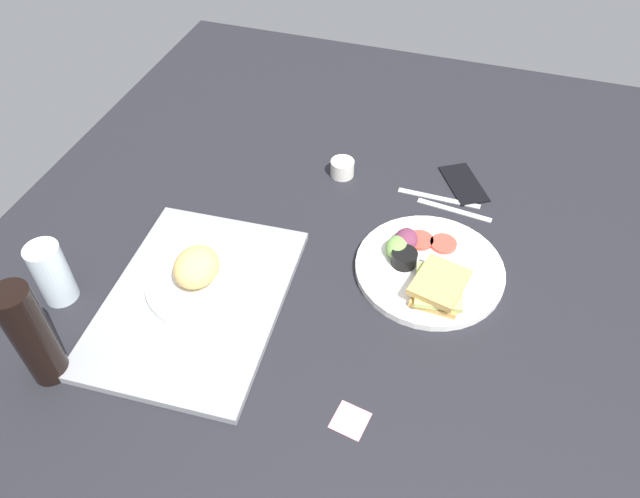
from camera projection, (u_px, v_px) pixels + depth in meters
ground_plane at (331, 277)px, 122.51cm from camera, size 190.00×150.00×3.00cm
serving_tray at (196, 300)px, 115.43cm from camera, size 46.88×35.61×1.60cm
bread_plate_near at (199, 275)px, 115.26cm from camera, size 21.64×21.64×8.19cm
plate_with_salad at (427, 268)px, 120.09cm from camera, size 30.18×30.18×5.40cm
drinking_glass at (52, 273)px, 112.46cm from camera, size 6.52×6.52×13.27cm
soda_bottle at (32, 335)px, 97.51cm from camera, size 6.40×6.40×21.56cm
espresso_cup at (342, 168)px, 141.85cm from camera, size 5.60×5.60×4.00cm
fork at (454, 210)px, 134.21cm from camera, size 3.27×17.05×0.50cm
knife at (439, 198)px, 137.04cm from camera, size 1.65×19.02×0.50cm
cell_phone at (464, 183)px, 140.44cm from camera, size 16.05×13.60×0.80cm
sticky_note at (350, 420)px, 98.65cm from camera, size 6.44×6.44×0.12cm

